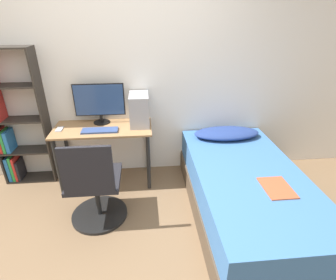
% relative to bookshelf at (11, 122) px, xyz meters
% --- Properties ---
extents(ground_plane, '(14.00, 14.00, 0.00)m').
position_rel_bookshelf_xyz_m(ground_plane, '(1.32, -1.42, -0.78)').
color(ground_plane, brown).
extents(wall_back, '(8.00, 0.05, 2.50)m').
position_rel_bookshelf_xyz_m(wall_back, '(1.32, 0.14, 0.47)').
color(wall_back, silver).
rests_on(wall_back, ground_plane).
extents(desk, '(1.11, 0.52, 0.73)m').
position_rel_bookshelf_xyz_m(desk, '(1.06, -0.14, -0.17)').
color(desk, '#997047').
rests_on(desk, ground_plane).
extents(bookshelf, '(0.59, 0.24, 1.60)m').
position_rel_bookshelf_xyz_m(bookshelf, '(0.00, 0.00, 0.00)').
color(bookshelf, '#2D2823').
rests_on(bookshelf, ground_plane).
extents(office_chair, '(0.57, 0.57, 0.93)m').
position_rel_bookshelf_xyz_m(office_chair, '(1.03, -0.84, -0.42)').
color(office_chair, black).
rests_on(office_chair, ground_plane).
extents(bed, '(1.04, 2.03, 0.54)m').
position_rel_bookshelf_xyz_m(bed, '(2.53, -0.90, -0.51)').
color(bed, '#4C3D2D').
rests_on(bed, ground_plane).
extents(pillow, '(0.79, 0.36, 0.11)m').
position_rel_bookshelf_xyz_m(pillow, '(2.53, -0.14, -0.19)').
color(pillow, navy).
rests_on(pillow, bed).
extents(magazine, '(0.24, 0.32, 0.01)m').
position_rel_bookshelf_xyz_m(magazine, '(2.67, -1.19, -0.24)').
color(magazine, '#B24C2D').
rests_on(magazine, bed).
extents(monitor, '(0.58, 0.19, 0.47)m').
position_rel_bookshelf_xyz_m(monitor, '(1.03, 0.01, 0.21)').
color(monitor, black).
rests_on(monitor, desk).
extents(keyboard, '(0.40, 0.15, 0.02)m').
position_rel_bookshelf_xyz_m(keyboard, '(1.04, -0.25, -0.04)').
color(keyboard, '#33477A').
rests_on(keyboard, desk).
extents(pc_tower, '(0.22, 0.36, 0.36)m').
position_rel_bookshelf_xyz_m(pc_tower, '(1.48, -0.08, 0.13)').
color(pc_tower, '#99999E').
rests_on(pc_tower, desk).
extents(phone, '(0.07, 0.14, 0.01)m').
position_rel_bookshelf_xyz_m(phone, '(0.58, -0.16, -0.05)').
color(phone, '#B7B7BC').
rests_on(phone, desk).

